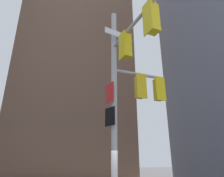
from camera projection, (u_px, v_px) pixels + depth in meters
The scene contains 2 objects.
building_mid_block at pixel (75, 54), 39.20m from camera, with size 17.83×17.83×44.19m, color brown.
signal_pole_assembly at pixel (129, 83), 7.97m from camera, with size 2.99×3.65×8.75m.
Camera 1 is at (-2.09, -7.45, 2.15)m, focal length 31.79 mm.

